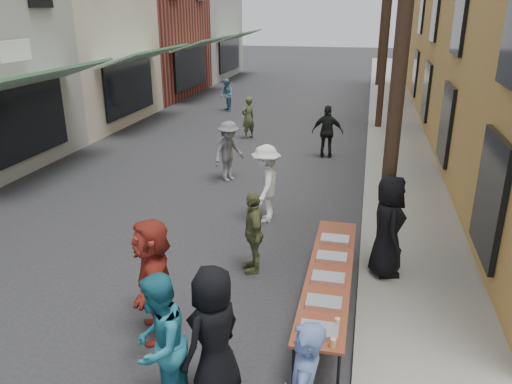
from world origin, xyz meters
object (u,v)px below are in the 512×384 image
at_px(catering_tray_sausage, 319,330).
at_px(guest_front_c, 159,345).
at_px(utility_pole_far, 383,11).
at_px(guest_front_a, 214,335).
at_px(server, 388,226).
at_px(utility_pole_mid, 388,13).
at_px(utility_pole_near, 404,22).
at_px(serving_table, 330,273).

distance_m(catering_tray_sausage, guest_front_c, 2.05).
distance_m(utility_pole_far, guest_front_a, 28.26).
xyz_separation_m(utility_pole_far, server, (0.05, -24.38, -3.46)).
bearing_deg(server, utility_pole_mid, -10.65).
bearing_deg(utility_pole_far, utility_pole_mid, -90.00).
xyz_separation_m(utility_pole_near, guest_front_c, (-2.70, -4.27, -3.58)).
bearing_deg(guest_front_c, catering_tray_sausage, 115.85).
relative_size(utility_pole_near, catering_tray_sausage, 18.00).
relative_size(guest_front_c, server, 0.98).
distance_m(utility_pole_near, server, 3.48).
relative_size(serving_table, guest_front_c, 2.17).
height_order(utility_pole_far, serving_table, utility_pole_far).
bearing_deg(guest_front_c, server, 144.73).
height_order(guest_front_a, server, server).
bearing_deg(utility_pole_near, guest_front_c, -122.28).
distance_m(serving_table, catering_tray_sausage, 1.65).
distance_m(utility_pole_near, utility_pole_far, 24.00).
distance_m(guest_front_c, server, 4.77).
bearing_deg(serving_table, guest_front_c, -125.84).
xyz_separation_m(utility_pole_near, utility_pole_mid, (0.00, 12.00, 0.00)).
bearing_deg(utility_pole_mid, guest_front_c, -99.42).
bearing_deg(server, guest_front_c, 133.90).
xyz_separation_m(serving_table, server, (0.91, 1.35, 0.33)).
bearing_deg(utility_pole_mid, server, -89.77).
bearing_deg(utility_pole_mid, catering_tray_sausage, -93.21).
bearing_deg(utility_pole_far, server, -89.88).
xyz_separation_m(utility_pole_near, server, (0.05, -0.38, -3.46)).
xyz_separation_m(utility_pole_mid, guest_front_a, (-2.11, -15.95, -3.58)).
distance_m(utility_pole_near, utility_pole_mid, 12.00).
bearing_deg(catering_tray_sausage, guest_front_a, -155.52).
xyz_separation_m(serving_table, guest_front_c, (-1.84, -2.54, 0.21)).
relative_size(utility_pole_mid, utility_pole_far, 1.00).
bearing_deg(utility_pole_far, utility_pole_near, -90.00).
relative_size(catering_tray_sausage, guest_front_a, 0.27).
height_order(utility_pole_near, serving_table, utility_pole_near).
xyz_separation_m(catering_tray_sausage, guest_front_a, (-1.25, -0.57, 0.13)).
bearing_deg(catering_tray_sausage, utility_pole_far, 88.19).
bearing_deg(guest_front_a, utility_pole_near, 176.72).
relative_size(utility_pole_far, server, 4.78).
bearing_deg(catering_tray_sausage, utility_pole_mid, 86.79).
height_order(utility_pole_far, server, utility_pole_far).
height_order(utility_pole_far, guest_front_a, utility_pole_far).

